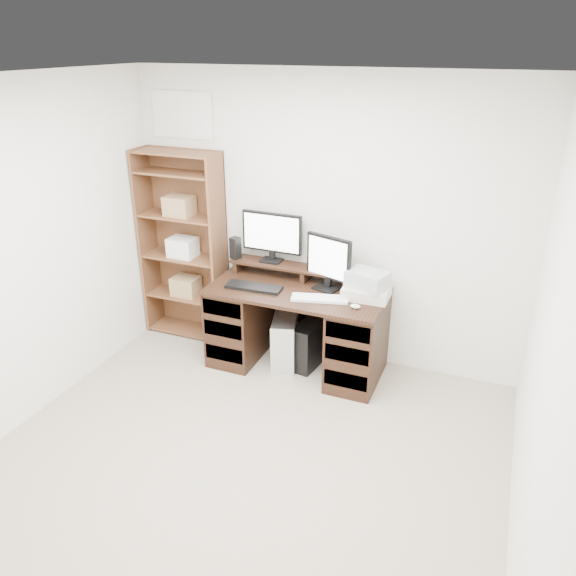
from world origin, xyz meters
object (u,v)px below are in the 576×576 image
Objects in this scene: printer at (367,292)px; monitor_small at (329,261)px; desk at (297,327)px; tower_silver at (285,340)px; bookshelf at (184,244)px; monitor_wide at (272,234)px; tower_black at (310,344)px.

monitor_small is at bearing 170.77° from printer.
tower_silver is at bearing 174.44° from desk.
monitor_small is 0.26× the size of bookshelf.
printer is 1.82m from bookshelf.
printer is at bearing -10.79° from monitor_wide.
monitor_wide reaches higher than printer.
monitor_small is at bearing 29.48° from tower_black.
desk is 1.36m from bookshelf.
printer is (0.92, -0.19, -0.32)m from monitor_wide.
desk is at bearing -140.20° from tower_black.
bookshelf is at bearing -176.57° from monitor_wide.
tower_silver is at bearing -158.91° from tower_black.
bookshelf reaches higher than printer.
printer reaches higher than tower_black.
bookshelf is at bearing 153.62° from tower_silver.
tower_black is 0.24× the size of bookshelf.
monitor_small is (0.57, -0.14, -0.11)m from monitor_wide.
monitor_wide is at bearing -176.38° from monitor_small.
desk is 0.83× the size of bookshelf.
printer reaches higher than tower_silver.
desk is 4.04× the size of printer.
printer is at bearing 6.18° from desk.
tower_silver is at bearing -146.71° from monitor_small.
monitor_wide is 1.00m from printer.
printer is 0.21× the size of bookshelf.
monitor_small reaches higher than desk.
monitor_wide is 0.60m from monitor_small.
monitor_wide is (-0.34, 0.25, 0.73)m from desk.
monitor_small is at bearing 25.64° from desk.
tower_silver is at bearing -46.80° from monitor_wide.
printer is at bearing 9.50° from monitor_small.
bookshelf is (-0.89, -0.04, -0.20)m from monitor_wide.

